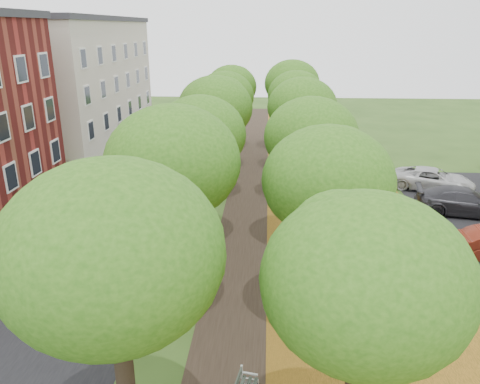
# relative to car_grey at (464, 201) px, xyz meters

# --- Properties ---
(street_asphalt) EXTENTS (8.00, 70.00, 0.01)m
(street_asphalt) POSITION_rel_car_grey_xyz_m (-18.81, -1.21, -0.72)
(street_asphalt) COLOR black
(street_asphalt) RESTS_ON ground
(footpath) EXTENTS (3.20, 70.00, 0.01)m
(footpath) POSITION_rel_car_grey_xyz_m (-11.31, -1.21, -0.72)
(footpath) COLOR black
(footpath) RESTS_ON ground
(leaf_verge) EXTENTS (7.50, 70.00, 0.01)m
(leaf_verge) POSITION_rel_car_grey_xyz_m (-6.31, -1.21, -0.72)
(leaf_verge) COLOR #A1681D
(leaf_verge) RESTS_ON ground
(tree_row_west) EXTENTS (4.09, 34.09, 6.99)m
(tree_row_west) POSITION_rel_car_grey_xyz_m (-13.51, -1.21, 4.49)
(tree_row_west) COLOR black
(tree_row_west) RESTS_ON ground
(tree_row_east) EXTENTS (4.09, 34.09, 6.99)m
(tree_row_east) POSITION_rel_car_grey_xyz_m (-8.71, -1.21, 4.49)
(tree_row_east) COLOR black
(tree_row_east) RESTS_ON ground
(building_cream) EXTENTS (10.30, 20.30, 10.40)m
(building_cream) POSITION_rel_car_grey_xyz_m (-28.31, 16.79, 4.48)
(building_cream) COLOR beige
(building_cream) RESTS_ON ground
(car_grey) EXTENTS (5.31, 2.95, 1.45)m
(car_grey) POSITION_rel_car_grey_xyz_m (0.00, 0.00, 0.00)
(car_grey) COLOR #2D2D31
(car_grey) RESTS_ON ground
(car_white) EXTENTS (5.31, 3.84, 1.34)m
(car_white) POSITION_rel_car_grey_xyz_m (-0.31, 4.01, -0.06)
(car_white) COLOR beige
(car_white) RESTS_ON ground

